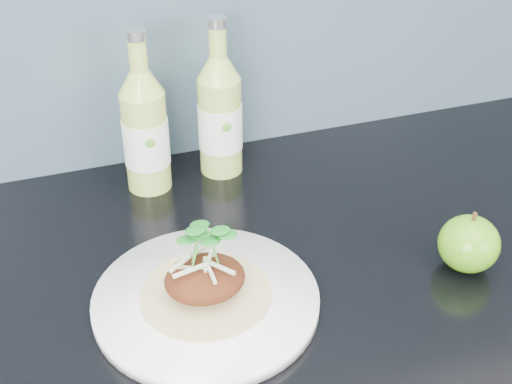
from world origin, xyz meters
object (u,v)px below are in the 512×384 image
green_apple (469,244)px  cider_bottle_left (145,131)px  dinner_plate (206,301)px  cider_bottle_right (220,116)px

green_apple → cider_bottle_left: 0.45m
green_apple → cider_bottle_left: cider_bottle_left is taller
dinner_plate → cider_bottle_left: 0.28m
green_apple → cider_bottle_left: size_ratio=0.34×
cider_bottle_left → cider_bottle_right: (0.11, 0.01, 0.00)m
cider_bottle_left → cider_bottle_right: same height
dinner_plate → cider_bottle_left: size_ratio=1.26×
cider_bottle_left → cider_bottle_right: 0.11m
dinner_plate → green_apple: (0.32, -0.03, 0.03)m
dinner_plate → green_apple: 0.32m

